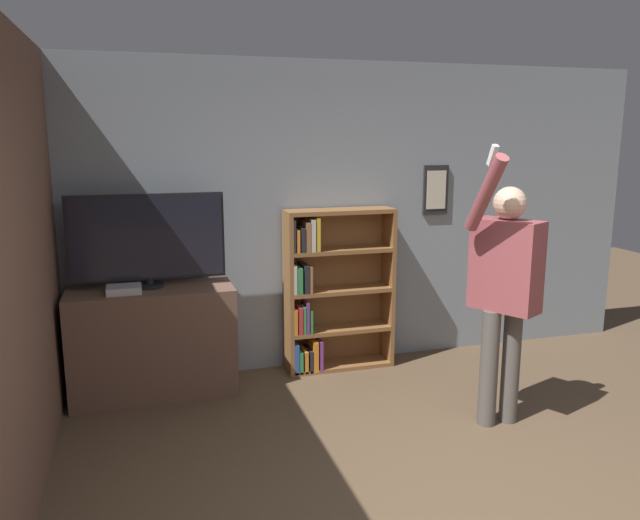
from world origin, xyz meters
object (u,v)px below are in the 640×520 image
(game_console, at_px, (124,290))
(bookshelf, at_px, (328,292))
(television, at_px, (147,239))
(person, at_px, (505,282))

(game_console, xyz_separation_m, bookshelf, (1.71, 0.24, -0.20))
(television, relative_size, game_console, 4.62)
(game_console, distance_m, bookshelf, 1.74)
(bookshelf, relative_size, person, 0.71)
(television, bearing_deg, bookshelf, 3.77)
(television, distance_m, bookshelf, 1.62)
(person, bearing_deg, bookshelf, -177.32)
(bookshelf, bearing_deg, television, -176.23)
(television, height_order, game_console, television)
(television, bearing_deg, person, -28.80)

